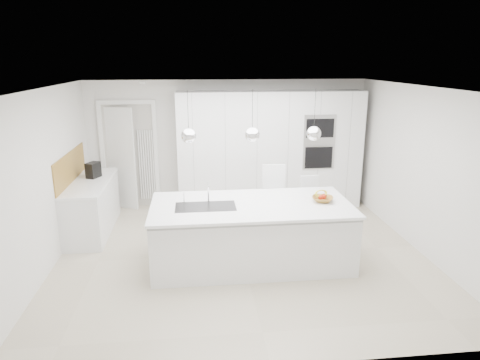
{
  "coord_description": "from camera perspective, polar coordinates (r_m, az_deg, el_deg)",
  "views": [
    {
      "loc": [
        -0.69,
        -5.95,
        2.88
      ],
      "look_at": [
        0.0,
        0.3,
        1.1
      ],
      "focal_mm": 32.0,
      "sensor_mm": 36.0,
      "label": 1
    }
  ],
  "objects": [
    {
      "name": "fruit_bowl",
      "position": [
        6.28,
        10.94,
        -2.52
      ],
      "size": [
        0.38,
        0.38,
        0.07
      ],
      "primitive_type": "imported",
      "rotation": [
        0.0,
        0.0,
        -0.32
      ],
      "color": "olive",
      "rests_on": "island_worktop"
    },
    {
      "name": "island_sink",
      "position": [
        6.01,
        -4.6,
        -4.28
      ],
      "size": [
        0.84,
        0.44,
        0.18
      ],
      "primitive_type": null,
      "color": "#3F3F42",
      "rests_on": "island_worktop"
    },
    {
      "name": "wall_left",
      "position": [
        6.5,
        -24.54,
        -0.17
      ],
      "size": [
        0.0,
        5.0,
        5.0
      ],
      "primitive_type": "plane",
      "rotation": [
        1.57,
        0.0,
        1.57
      ],
      "color": "silver",
      "rests_on": "ground"
    },
    {
      "name": "apple_b",
      "position": [
        6.33,
        11.15,
        -2.1
      ],
      "size": [
        0.07,
        0.07,
        0.07
      ],
      "primitive_type": "sphere",
      "color": "#AF210D",
      "rests_on": "fruit_bowl"
    },
    {
      "name": "doorway_frame",
      "position": [
        8.71,
        -14.48,
        3.02
      ],
      "size": [
        1.11,
        0.08,
        2.13
      ],
      "primitive_type": null,
      "color": "white",
      "rests_on": "floor"
    },
    {
      "name": "espresso_machine",
      "position": [
        7.81,
        -18.98,
        1.27
      ],
      "size": [
        0.25,
        0.29,
        0.27
      ],
      "primitive_type": "cube",
      "rotation": [
        0.0,
        0.0,
        -0.42
      ],
      "color": "black",
      "rests_on": "left_worktop"
    },
    {
      "name": "oven_stack",
      "position": [
        8.33,
        10.52,
        4.98
      ],
      "size": [
        0.62,
        0.04,
        1.05
      ],
      "primitive_type": null,
      "color": "#A5A5A8",
      "rests_on": "tall_cabinets"
    },
    {
      "name": "island_tap",
      "position": [
        6.13,
        -4.24,
        -1.6
      ],
      "size": [
        0.02,
        0.02,
        0.3
      ],
      "primitive_type": "cylinder",
      "color": "white",
      "rests_on": "island_worktop"
    },
    {
      "name": "hallway_door",
      "position": [
        8.71,
        -16.14,
        2.76
      ],
      "size": [
        0.76,
        0.38,
        2.0
      ],
      "primitive_type": "cube",
      "rotation": [
        0.0,
        0.0,
        -0.44
      ],
      "color": "white",
      "rests_on": "floor"
    },
    {
      "name": "apple_a",
      "position": [
        6.28,
        11.08,
        -2.21
      ],
      "size": [
        0.08,
        0.08,
        0.08
      ],
      "primitive_type": "sphere",
      "color": "#AF210D",
      "rests_on": "fruit_bowl"
    },
    {
      "name": "pendant_left",
      "position": [
        5.73,
        -6.85,
        5.85
      ],
      "size": [
        0.2,
        0.2,
        0.2
      ],
      "primitive_type": "sphere",
      "color": "white",
      "rests_on": "ceiling"
    },
    {
      "name": "island_base",
      "position": [
        6.21,
        1.54,
        -7.45
      ],
      "size": [
        2.8,
        1.2,
        0.86
      ],
      "primitive_type": "cube",
      "color": "white",
      "rests_on": "floor"
    },
    {
      "name": "radiator",
      "position": [
        8.7,
        -12.33,
        1.96
      ],
      "size": [
        0.32,
        0.04,
        1.4
      ],
      "primitive_type": null,
      "color": "white",
      "rests_on": "floor"
    },
    {
      "name": "oak_backsplash",
      "position": [
        7.63,
        -21.69,
        1.58
      ],
      "size": [
        0.02,
        1.8,
        0.5
      ],
      "primitive_type": "cube",
      "color": "olive",
      "rests_on": "wall_left"
    },
    {
      "name": "pendant_right",
      "position": [
        5.96,
        9.81,
        6.12
      ],
      "size": [
        0.2,
        0.2,
        0.2
      ],
      "primitive_type": "sphere",
      "color": "white",
      "rests_on": "ceiling"
    },
    {
      "name": "bar_stool_left",
      "position": [
        7.08,
        4.67,
        -3.04
      ],
      "size": [
        0.43,
        0.57,
        1.2
      ],
      "primitive_type": null,
      "rotation": [
        0.0,
        0.0,
        -0.06
      ],
      "color": "white",
      "rests_on": "floor"
    },
    {
      "name": "pendant_mid",
      "position": [
        5.78,
        1.64,
        6.05
      ],
      "size": [
        0.2,
        0.2,
        0.2
      ],
      "primitive_type": "sphere",
      "color": "white",
      "rests_on": "ceiling"
    },
    {
      "name": "banana_bunch",
      "position": [
        6.27,
        10.74,
        -1.77
      ],
      "size": [
        0.24,
        0.17,
        0.21
      ],
      "primitive_type": "torus",
      "rotation": [
        1.22,
        0.0,
        0.35
      ],
      "color": "yellow",
      "rests_on": "fruit_bowl"
    },
    {
      "name": "bar_stool_right",
      "position": [
        7.24,
        9.34,
        -3.59
      ],
      "size": [
        0.37,
        0.49,
        1.0
      ],
      "primitive_type": null,
      "rotation": [
        0.0,
        0.0,
        0.08
      ],
      "color": "white",
      "rests_on": "floor"
    },
    {
      "name": "floor",
      "position": [
        6.64,
        0.29,
        -9.88
      ],
      "size": [
        5.5,
        5.5,
        0.0
      ],
      "primitive_type": "plane",
      "color": "#C0B399",
      "rests_on": "ground"
    },
    {
      "name": "ceiling",
      "position": [
        6.0,
        0.32,
        12.18
      ],
      "size": [
        5.5,
        5.5,
        0.0
      ],
      "primitive_type": "plane",
      "rotation": [
        3.14,
        0.0,
        0.0
      ],
      "color": "white",
      "rests_on": "wall_back"
    },
    {
      "name": "apple_c",
      "position": [
        6.25,
        10.69,
        -2.3
      ],
      "size": [
        0.07,
        0.07,
        0.07
      ],
      "primitive_type": "sphere",
      "color": "#AF210D",
      "rests_on": "fruit_bowl"
    },
    {
      "name": "left_worktop",
      "position": [
        7.63,
        -19.4,
        -0.3
      ],
      "size": [
        0.62,
        1.82,
        0.04
      ],
      "primitive_type": "cube",
      "color": "white",
      "rests_on": "left_base_cabinets"
    },
    {
      "name": "tall_cabinets",
      "position": [
        8.46,
        3.99,
        3.99
      ],
      "size": [
        3.6,
        0.6,
        2.3
      ],
      "primitive_type": "cube",
      "color": "white",
      "rests_on": "floor"
    },
    {
      "name": "left_base_cabinets",
      "position": [
        7.76,
        -19.1,
        -3.5
      ],
      "size": [
        0.6,
        1.8,
        0.86
      ],
      "primitive_type": "cube",
      "color": "white",
      "rests_on": "floor"
    },
    {
      "name": "island_worktop",
      "position": [
        6.09,
        1.5,
        -3.37
      ],
      "size": [
        2.84,
        1.4,
        0.04
      ],
      "primitive_type": "cube",
      "color": "white",
      "rests_on": "island_base"
    },
    {
      "name": "wall_back",
      "position": [
        8.63,
        -1.6,
        4.93
      ],
      "size": [
        5.5,
        0.0,
        5.5
      ],
      "primitive_type": "plane",
      "rotation": [
        1.57,
        0.0,
        0.0
      ],
      "color": "silver",
      "rests_on": "ground"
    }
  ]
}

